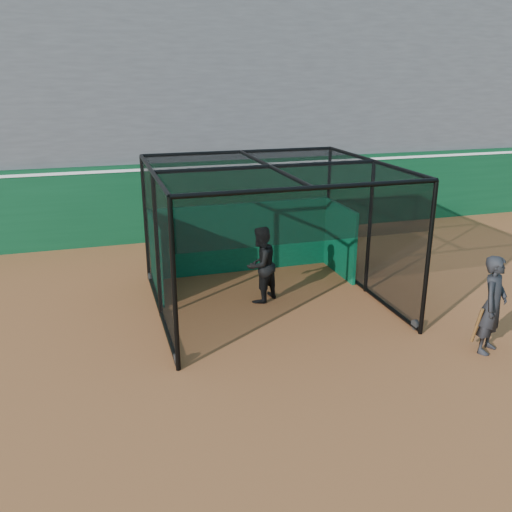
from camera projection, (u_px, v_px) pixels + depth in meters
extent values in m
plane|color=brown|center=(279.00, 358.00, 10.35)|extent=(120.00, 120.00, 0.00)
cube|color=#0B3C1F|center=(194.00, 200.00, 17.66)|extent=(50.00, 0.45, 2.50)
cube|color=white|center=(193.00, 166.00, 17.31)|extent=(50.00, 0.50, 0.08)
cube|color=#4C4C4F|center=(173.00, 110.00, 20.34)|extent=(50.00, 7.85, 7.75)
cube|color=#074D2E|center=(242.00, 238.00, 14.65)|extent=(4.96, 0.10, 1.90)
cylinder|color=black|center=(177.00, 359.00, 10.08)|extent=(0.08, 0.22, 0.22)
cylinder|color=black|center=(415.00, 325.00, 11.47)|extent=(0.08, 0.22, 0.22)
cylinder|color=black|center=(150.00, 277.00, 14.15)|extent=(0.08, 0.22, 0.22)
cylinder|color=black|center=(329.00, 259.00, 15.54)|extent=(0.08, 0.22, 0.22)
imported|color=black|center=(261.00, 265.00, 12.69)|extent=(1.12, 1.08, 1.82)
imported|color=black|center=(493.00, 305.00, 10.32)|extent=(0.85, 0.78, 1.95)
cylinder|color=#593819|center=(477.00, 326.00, 10.44)|extent=(0.14, 0.32, 0.82)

